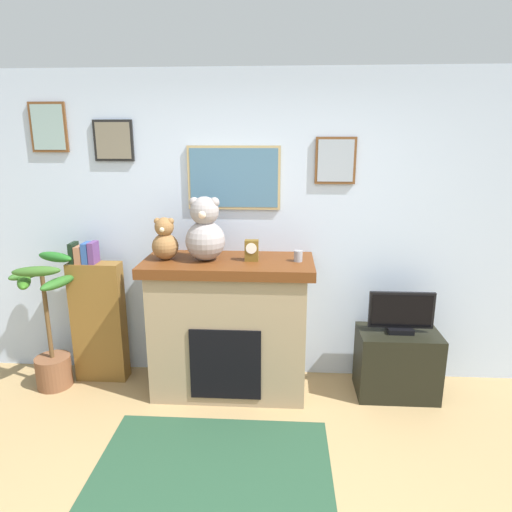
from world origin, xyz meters
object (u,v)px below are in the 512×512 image
object	(u,v)px
bookshelf	(98,318)
potted_plant	(49,334)
teddy_bear_grey	(205,232)
candle_jar	(298,256)
mantel_clock	(252,250)
tv_stand	(397,363)
teddy_bear_tan	(165,241)
television	(401,314)
fireplace	(229,325)

from	to	relation	value
bookshelf	potted_plant	distance (m)	0.40
bookshelf	teddy_bear_grey	xyz separation A→B (m)	(0.97, -0.11, 0.79)
candle_jar	mantel_clock	xyz separation A→B (m)	(-0.36, -0.00, 0.04)
bookshelf	mantel_clock	bearing A→B (deg)	-4.87
bookshelf	candle_jar	world-z (taller)	bookshelf
tv_stand	candle_jar	world-z (taller)	candle_jar
candle_jar	teddy_bear_tan	xyz separation A→B (m)	(-1.05, -0.00, 0.11)
mantel_clock	bookshelf	bearing A→B (deg)	175.13
television	bookshelf	bearing A→B (deg)	177.70
bookshelf	tv_stand	bearing A→B (deg)	-2.27
fireplace	teddy_bear_tan	bearing A→B (deg)	-177.91
tv_stand	candle_jar	distance (m)	1.22
candle_jar	mantel_clock	world-z (taller)	mantel_clock
teddy_bear_grey	teddy_bear_tan	bearing A→B (deg)	179.96
tv_stand	fireplace	bearing A→B (deg)	179.77
mantel_clock	teddy_bear_grey	xyz separation A→B (m)	(-0.36, 0.00, 0.14)
teddy_bear_tan	teddy_bear_grey	size ratio (longest dim) A/B	0.67
fireplace	potted_plant	world-z (taller)	potted_plant
tv_stand	candle_jar	bearing A→B (deg)	-179.16
fireplace	teddy_bear_tan	xyz separation A→B (m)	(-0.50, -0.02, 0.71)
bookshelf	potted_plant	world-z (taller)	bookshelf
teddy_bear_tan	bookshelf	bearing A→B (deg)	170.14
teddy_bear_grey	mantel_clock	bearing A→B (deg)	-0.10
teddy_bear_tan	teddy_bear_grey	distance (m)	0.33
potted_plant	fireplace	bearing A→B (deg)	2.52
bookshelf	teddy_bear_tan	bearing A→B (deg)	-9.86
bookshelf	potted_plant	xyz separation A→B (m)	(-0.36, -0.16, -0.08)
tv_stand	mantel_clock	distance (m)	1.52
television	teddy_bear_tan	bearing A→B (deg)	-179.66
potted_plant	television	world-z (taller)	potted_plant
television	teddy_bear_tan	distance (m)	1.96
mantel_clock	potted_plant	bearing A→B (deg)	-178.40
fireplace	television	xyz separation A→B (m)	(1.38, -0.01, 0.14)
bookshelf	candle_jar	xyz separation A→B (m)	(1.69, -0.11, 0.61)
bookshelf	television	bearing A→B (deg)	-2.30
mantel_clock	candle_jar	bearing A→B (deg)	0.20
fireplace	tv_stand	xyz separation A→B (m)	(1.38, -0.01, -0.30)
fireplace	mantel_clock	xyz separation A→B (m)	(0.19, -0.02, 0.64)
television	potted_plant	bearing A→B (deg)	-178.82
television	mantel_clock	world-z (taller)	mantel_clock
bookshelf	tv_stand	distance (m)	2.54
tv_stand	teddy_bear_grey	world-z (taller)	teddy_bear_grey
bookshelf	teddy_bear_tan	size ratio (longest dim) A/B	3.67
candle_jar	teddy_bear_grey	bearing A→B (deg)	-179.95
teddy_bear_tan	mantel_clock	bearing A→B (deg)	-0.07
fireplace	bookshelf	xyz separation A→B (m)	(-1.14, 0.09, -0.01)
candle_jar	teddy_bear_grey	distance (m)	0.75
fireplace	tv_stand	world-z (taller)	fireplace
fireplace	teddy_bear_grey	xyz separation A→B (m)	(-0.18, -0.02, 0.78)
tv_stand	teddy_bear_tan	world-z (taller)	teddy_bear_tan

